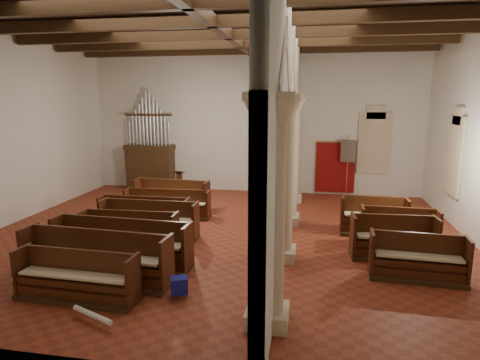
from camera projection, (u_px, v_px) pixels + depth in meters
name	position (u px, v px, depth m)	size (l,w,h in m)	color
floor	(223.00, 235.00, 11.85)	(14.00, 14.00, 0.00)	maroon
ceiling	(221.00, 21.00, 10.67)	(14.00, 14.00, 0.00)	black
wall_back	(253.00, 122.00, 17.05)	(14.00, 0.02, 6.00)	silver
wall_front	(127.00, 171.00, 5.47)	(14.00, 0.02, 6.00)	silver
wall_left	(3.00, 131.00, 12.46)	(0.02, 12.00, 6.00)	silver
ceiling_beams	(221.00, 28.00, 10.70)	(13.80, 11.80, 0.30)	#3F2814
arcade	(287.00, 114.00, 10.84)	(0.90, 11.90, 6.00)	beige
window_right_b	(456.00, 156.00, 12.64)	(0.03, 1.00, 2.20)	#3A836F
window_back	(374.00, 143.00, 16.34)	(1.00, 0.03, 2.20)	#3A836F
pipe_organ	(150.00, 159.00, 17.66)	(2.10, 0.85, 4.40)	#3F2814
lectern	(179.00, 184.00, 16.83)	(0.49, 0.51, 1.07)	#3E1D13
dossal_curtain	(335.00, 167.00, 16.74)	(1.80, 0.07, 2.17)	maroon
processional_banner	(347.00, 178.00, 16.32)	(0.57, 0.73, 2.56)	#3F2814
hymnal_box_a	(179.00, 285.00, 8.10)	(0.34, 0.27, 0.34)	navy
hymnal_box_b	(157.00, 263.00, 9.26)	(0.29, 0.24, 0.29)	#153895
hymnal_box_c	(167.00, 232.00, 11.47)	(0.28, 0.22, 0.28)	navy
tube_heater_a	(92.00, 315.00, 7.19)	(0.10, 0.10, 0.98)	silver
tube_heater_b	(37.00, 278.00, 8.64)	(0.10, 0.10, 1.01)	silver
nave_pew_0	(77.00, 284.00, 8.02)	(2.55, 0.76, 1.00)	#3F2814
nave_pew_1	(96.00, 265.00, 8.81)	(3.48, 0.95, 1.14)	#3F2814
nave_pew_2	(121.00, 251.00, 9.66)	(3.48, 0.91, 1.14)	#3F2814
nave_pew_3	(130.00, 236.00, 10.80)	(2.64, 0.77, 1.01)	#3F2814
nave_pew_4	(149.00, 226.00, 11.60)	(2.86, 0.76, 1.08)	#3F2814
nave_pew_5	(144.00, 218.00, 12.52)	(2.87, 0.72, 0.98)	#3F2814
nave_pew_6	(167.00, 208.00, 13.64)	(2.94, 0.74, 0.95)	#3F2814
nave_pew_7	(172.00, 200.00, 14.58)	(2.79, 0.92, 1.10)	#3F2814
aisle_pew_0	(417.00, 264.00, 8.92)	(2.08, 0.81, 1.03)	#3F2814
aisle_pew_1	(393.00, 244.00, 10.08)	(2.10, 0.84, 1.10)	#3F2814
aisle_pew_2	(398.00, 234.00, 10.86)	(2.02, 0.80, 1.08)	#3F2814
aisle_pew_3	(373.00, 222.00, 11.88)	(1.92, 0.81, 1.13)	#3F2814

